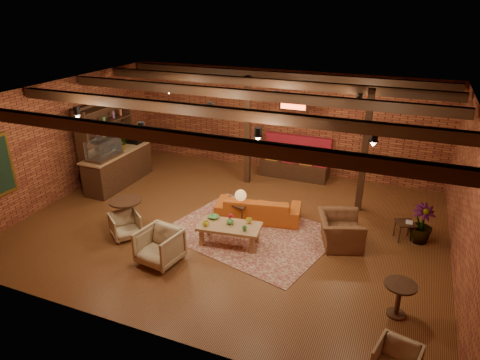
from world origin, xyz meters
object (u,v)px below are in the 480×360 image
at_px(coffee_table, 229,227).
at_px(round_table_right, 399,295).
at_px(plant_tall, 428,187).
at_px(armchair_a, 125,224).
at_px(armchair_b, 159,245).
at_px(armchair_right, 340,226).
at_px(round_table_left, 126,210).
at_px(sofa, 258,208).
at_px(side_table_book, 405,223).
at_px(side_table_lamp, 241,198).

height_order(coffee_table, round_table_right, coffee_table).
height_order(coffee_table, plant_tall, plant_tall).
bearing_deg(coffee_table, armchair_a, -164.82).
bearing_deg(armchair_b, armchair_a, 164.47).
xyz_separation_m(coffee_table, armchair_right, (2.33, 0.93, 0.04)).
bearing_deg(armchair_b, armchair_right, 41.33).
bearing_deg(round_table_left, armchair_b, -31.30).
height_order(sofa, side_table_book, sofa).
bearing_deg(sofa, side_table_lamp, 34.14).
bearing_deg(armchair_a, plant_tall, -31.73).
bearing_deg(round_table_right, armchair_right, 124.54).
height_order(coffee_table, armchair_a, coffee_table).
xyz_separation_m(side_table_lamp, round_table_left, (-2.40, -1.35, -0.15)).
xyz_separation_m(coffee_table, side_table_book, (3.68, 1.71, -0.01)).
bearing_deg(round_table_right, coffee_table, 163.91).
distance_m(sofa, armchair_right, 2.17).
distance_m(armchair_b, plant_tall, 5.96).
bearing_deg(round_table_left, armchair_right, 14.62).
distance_m(coffee_table, round_table_left, 2.55).
distance_m(side_table_lamp, plant_tall, 4.27).
bearing_deg(side_table_lamp, armchair_a, -143.38).
relative_size(sofa, armchair_right, 1.97).
relative_size(round_table_right, plant_tall, 0.24).
bearing_deg(armchair_b, side_table_lamp, 76.44).
xyz_separation_m(armchair_b, armchair_right, (3.39, 2.16, 0.06)).
xyz_separation_m(side_table_lamp, armchair_b, (-0.92, -2.25, -0.27)).
height_order(side_table_lamp, armchair_a, side_table_lamp).
height_order(armchair_a, armchair_right, armchair_right).
height_order(armchair_a, round_table_right, round_table_right).
xyz_separation_m(side_table_lamp, round_table_right, (3.84, -2.09, -0.24)).
bearing_deg(armchair_a, round_table_left, 65.95).
xyz_separation_m(armchair_a, armchair_right, (4.70, 1.57, 0.14)).
xyz_separation_m(round_table_left, armchair_a, (0.16, -0.30, -0.21)).
relative_size(coffee_table, plant_tall, 0.54).
xyz_separation_m(side_table_lamp, armchair_right, (2.46, -0.09, -0.21)).
relative_size(armchair_a, round_table_right, 1.00).
relative_size(coffee_table, armchair_a, 2.26).
relative_size(armchair_a, armchair_b, 0.79).
bearing_deg(side_table_book, armchair_b, -148.17).
relative_size(side_table_lamp, side_table_book, 1.67).
bearing_deg(side_table_book, armchair_right, -150.08).
distance_m(side_table_lamp, armchair_a, 2.80).
relative_size(armchair_a, side_table_book, 1.22).
bearing_deg(round_table_right, side_table_lamp, 151.47).
relative_size(sofa, armchair_a, 3.24).
distance_m(armchair_right, round_table_right, 2.43).
relative_size(coffee_table, armchair_b, 1.78).
height_order(sofa, armchair_b, armchair_b).
xyz_separation_m(round_table_right, plant_tall, (0.31, 2.81, 0.93)).
height_order(side_table_lamp, armchair_right, armchair_right).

